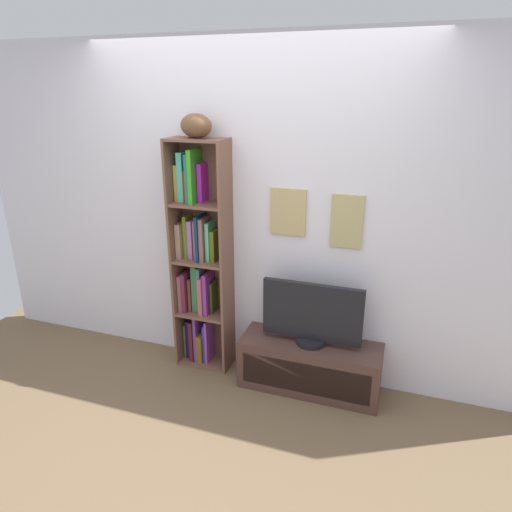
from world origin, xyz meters
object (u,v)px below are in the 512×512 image
object	(u,v)px
bookshelf	(200,264)
football	(196,126)
television	(312,315)
tv_stand	(310,366)

from	to	relation	value
bookshelf	football	distance (m)	1.05
bookshelf	football	bearing A→B (deg)	-40.12
bookshelf	television	xyz separation A→B (m)	(0.93, -0.09, -0.25)
tv_stand	television	xyz separation A→B (m)	(0.00, 0.00, 0.43)
bookshelf	football	xyz separation A→B (m)	(0.03, -0.03, 1.05)
tv_stand	television	size ratio (longest dim) A/B	1.43
tv_stand	television	bearing A→B (deg)	90.00
bookshelf	football	world-z (taller)	football
tv_stand	bookshelf	bearing A→B (deg)	174.46
football	tv_stand	size ratio (longest dim) A/B	0.28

